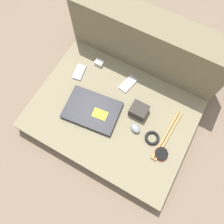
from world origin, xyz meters
The scene contains 12 objects.
ground_plane centered at (0.00, 0.00, 0.00)m, with size 8.00×8.00×0.00m, color #7A6651.
couch_seat centered at (0.00, 0.00, 0.06)m, with size 1.01×0.74×0.11m.
couch_backrest centered at (0.00, 0.47, 0.23)m, with size 1.01×0.20×0.47m.
laptop centered at (-0.12, -0.05, 0.13)m, with size 0.36×0.27×0.03m.
computer_mouse centered at (0.17, -0.02, 0.13)m, with size 0.08×0.07×0.03m.
speaker_puck centered at (0.38, -0.09, 0.12)m, with size 0.08×0.08×0.02m.
phone_silver centered at (-0.01, 0.23, 0.12)m, with size 0.09×0.14×0.01m.
phone_black centered at (-0.34, 0.15, 0.12)m, with size 0.08×0.12×0.01m.
camera_pouch centered at (0.14, 0.09, 0.15)m, with size 0.10×0.09×0.06m.
charger_brick centered at (-0.25, 0.27, 0.13)m, with size 0.06×0.04×0.03m.
cable_coil centered at (0.29, -0.03, 0.12)m, with size 0.09×0.09×0.02m.
drumstick_pair centered at (0.36, 0.04, 0.12)m, with size 0.06×0.35×0.02m.
Camera 1 is at (0.23, -0.42, 1.40)m, focal length 35.00 mm.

